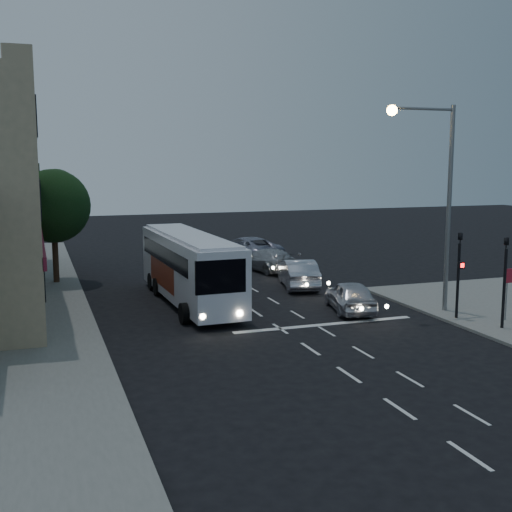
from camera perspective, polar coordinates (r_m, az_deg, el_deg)
name	(u,v)px	position (r m, az deg, el deg)	size (l,w,h in m)	color
ground	(299,342)	(24.40, 3.89, -7.61)	(120.00, 120.00, 0.00)	black
road_markings	(297,319)	(27.83, 3.65, -5.58)	(8.00, 30.55, 0.01)	silver
tour_bus	(189,266)	(30.57, -5.95, -0.90)	(2.61, 10.93, 3.34)	white
car_suv	(350,296)	(29.28, 8.37, -3.54)	(1.67, 4.15, 1.41)	silver
car_sedan_a	(299,274)	(34.46, 3.80, -1.56)	(1.62, 4.64, 1.53)	#B7B9C5
car_sedan_b	(267,260)	(39.49, 1.03, -0.35)	(1.98, 4.88, 1.42)	#A1A1A5
car_sedan_c	(246,248)	(43.86, -0.89, 0.67)	(2.70, 5.85, 1.63)	gray
traffic_signal_main	(459,265)	(28.31, 17.60, -0.74)	(0.25, 0.35, 4.10)	black
traffic_signal_side	(505,271)	(27.22, 21.27, -1.27)	(0.18, 0.15, 4.10)	black
regulatory_sign	(508,286)	(28.72, 21.46, -2.47)	(0.45, 0.12, 2.20)	slate
streetlight	(437,185)	(28.99, 15.80, 6.13)	(3.32, 0.44, 9.00)	slate
street_tree	(53,203)	(36.66, -17.61, 4.54)	(4.00, 4.00, 6.20)	black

